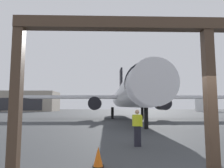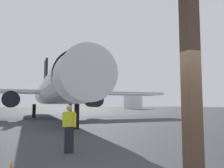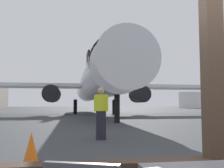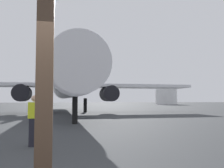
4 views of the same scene
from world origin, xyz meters
TOP-DOWN VIEW (x-y plane):
  - ground_plane at (0.00, 40.00)m, footprint 220.00×220.00m
  - window_frame at (0.00, 0.00)m, footprint 8.02×0.24m
  - airplane at (1.30, 27.30)m, footprint 31.47×35.04m
  - ground_crew_worker at (-0.62, 5.89)m, footprint 0.45×0.41m
  - fuel_storage_tank at (37.16, 77.34)m, footprint 7.33×7.33m

SIDE VIEW (x-z plane):
  - ground_plane at x=0.00m, z-range 0.00..0.00m
  - ground_crew_worker at x=-0.62m, z-range 0.03..1.77m
  - window_frame at x=0.00m, z-range -0.49..3.23m
  - fuel_storage_tank at x=37.16m, z-range 0.00..5.24m
  - airplane at x=1.30m, z-range -1.62..8.89m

